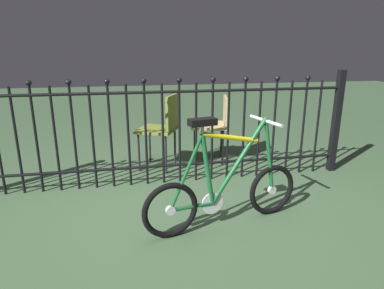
# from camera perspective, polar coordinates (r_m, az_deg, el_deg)

# --- Properties ---
(ground_plane) EXTENTS (20.00, 20.00, 0.00)m
(ground_plane) POSITION_cam_1_polar(r_m,az_deg,el_deg) (2.87, -2.69, -12.00)
(ground_plane) COLOR #3D573A
(iron_fence) EXTENTS (3.88, 0.07, 1.13)m
(iron_fence) POSITION_cam_1_polar(r_m,az_deg,el_deg) (3.33, -5.59, 2.55)
(iron_fence) COLOR black
(iron_fence) RESTS_ON ground
(bicycle) EXTENTS (1.32, 0.44, 0.88)m
(bicycle) POSITION_cam_1_polar(r_m,az_deg,el_deg) (2.61, 5.63, -7.72)
(bicycle) COLOR black
(bicycle) RESTS_ON ground
(chair_olive) EXTENTS (0.54, 0.54, 0.87)m
(chair_olive) POSITION_cam_1_polar(r_m,az_deg,el_deg) (3.76, -4.95, 3.49)
(chair_olive) COLOR black
(chair_olive) RESTS_ON ground
(chair_tan) EXTENTS (0.50, 0.50, 0.80)m
(chair_tan) POSITION_cam_1_polar(r_m,az_deg,el_deg) (4.03, 3.99, 3.97)
(chair_tan) COLOR black
(chair_tan) RESTS_ON ground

